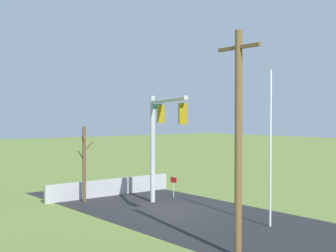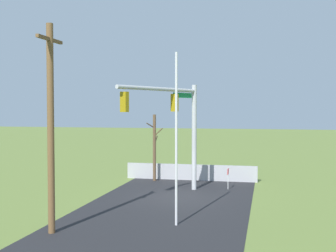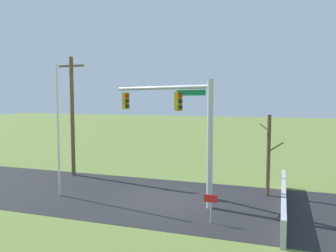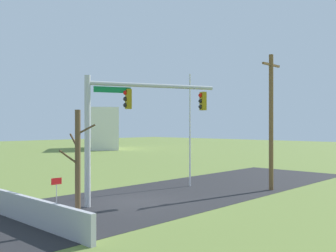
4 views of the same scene
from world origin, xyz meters
name	(u,v)px [view 1 (image 1 of 4)]	position (x,y,z in m)	size (l,w,h in m)	color
ground_plane	(171,210)	(0.00, 0.00, 0.00)	(160.00, 160.00, 0.00)	olive
road_surface	(226,224)	(-4.00, 0.00, 0.01)	(28.00, 8.00, 0.01)	#232326
sidewalk_corner	(143,200)	(3.43, -0.58, 0.00)	(6.00, 6.00, 0.01)	#B7B5AD
retaining_fence	(111,187)	(5.76, 0.18, 0.52)	(0.20, 8.69, 1.04)	#A8A8AD
signal_mast	(160,129)	(0.77, 0.16, 4.28)	(6.18, 2.89, 6.11)	#B2B5BA
flagpole	(270,149)	(-5.60, -1.14, 3.51)	(0.10, 0.10, 7.02)	silver
utility_pole	(238,139)	(-7.74, 3.27, 4.14)	(1.90, 0.26, 7.95)	brown
bare_tree	(84,163)	(4.97, 2.46, 2.23)	(1.27, 1.02, 4.35)	brown
open_sign	(174,182)	(2.89, -2.52, 0.91)	(0.56, 0.04, 1.22)	silver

